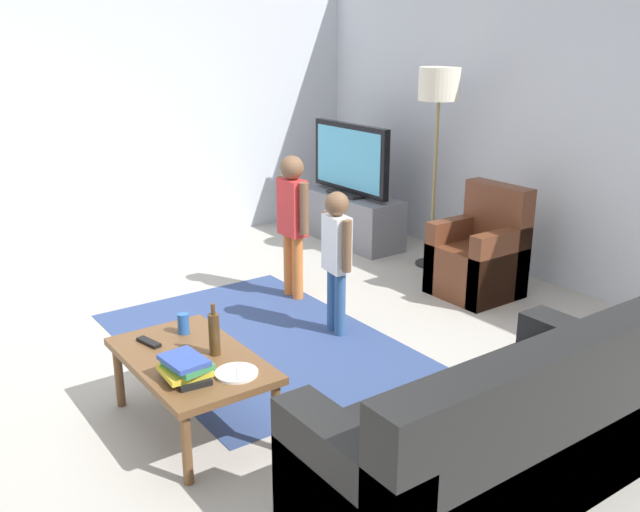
{
  "coord_description": "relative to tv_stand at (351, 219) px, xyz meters",
  "views": [
    {
      "loc": [
        3.57,
        -1.95,
        2.08
      ],
      "look_at": [
        0.0,
        0.6,
        0.65
      ],
      "focal_mm": 39.03,
      "sensor_mm": 36.0,
      "label": 1
    }
  ],
  "objects": [
    {
      "name": "wall_left",
      "position": [
        -1.17,
        -2.3,
        1.11
      ],
      "size": [
        0.12,
        6.0,
        2.7
      ],
      "primitive_type": "cube",
      "color": "silver",
      "rests_on": "ground"
    },
    {
      "name": "book_stack",
      "position": [
        2.48,
        -2.98,
        0.23
      ],
      "size": [
        0.28,
        0.23,
        0.12
      ],
      "color": "black",
      "rests_on": "coffee_table"
    },
    {
      "name": "tv_stand",
      "position": [
        0.0,
        0.0,
        0.0
      ],
      "size": [
        1.2,
        0.44,
        0.5
      ],
      "color": "slate",
      "rests_on": "ground"
    },
    {
      "name": "tv",
      "position": [
        -0.0,
        -0.02,
        0.6
      ],
      "size": [
        1.1,
        0.28,
        0.71
      ],
      "color": "black",
      "rests_on": "tv_stand"
    },
    {
      "name": "plate",
      "position": [
        2.59,
        -2.76,
        0.18
      ],
      "size": [
        0.22,
        0.22,
        0.02
      ],
      "color": "white",
      "rests_on": "coffee_table"
    },
    {
      "name": "wall_back",
      "position": [
        1.83,
        0.7,
        1.11
      ],
      "size": [
        6.0,
        0.12,
        2.7
      ],
      "primitive_type": "cube",
      "color": "silver",
      "rests_on": "ground"
    },
    {
      "name": "area_rug",
      "position": [
        1.5,
        -2.02,
        -0.24
      ],
      "size": [
        2.2,
        1.6,
        0.01
      ],
      "primitive_type": "cube",
      "color": "#33477A",
      "rests_on": "ground"
    },
    {
      "name": "bottle",
      "position": [
        2.32,
        -2.74,
        0.3
      ],
      "size": [
        0.06,
        0.06,
        0.29
      ],
      "color": "#4C3319",
      "rests_on": "coffee_table"
    },
    {
      "name": "child_near_tv",
      "position": [
        0.95,
        -1.33,
        0.45
      ],
      "size": [
        0.39,
        0.19,
        1.16
      ],
      "color": "orange",
      "rests_on": "ground"
    },
    {
      "name": "ground",
      "position": [
        1.83,
        -2.3,
        -0.24
      ],
      "size": [
        7.8,
        7.8,
        0.0
      ],
      "primitive_type": "plane",
      "color": "#B2ADA3"
    },
    {
      "name": "child_center",
      "position": [
        1.72,
        -1.48,
        0.38
      ],
      "size": [
        0.35,
        0.17,
        1.04
      ],
      "color": "#33598C",
      "rests_on": "ground"
    },
    {
      "name": "tv_remote",
      "position": [
        1.99,
        -2.98,
        0.19
      ],
      "size": [
        0.18,
        0.09,
        0.02
      ],
      "primitive_type": "cube",
      "rotation": [
        0.0,
        0.0,
        0.23
      ],
      "color": "black",
      "rests_on": "coffee_table"
    },
    {
      "name": "couch",
      "position": [
        3.65,
        -2.0,
        0.05
      ],
      "size": [
        0.8,
        1.8,
        0.86
      ],
      "color": "black",
      "rests_on": "ground"
    },
    {
      "name": "armchair",
      "position": [
        1.78,
        -0.04,
        0.05
      ],
      "size": [
        0.6,
        0.6,
        0.9
      ],
      "color": "brown",
      "rests_on": "ground"
    },
    {
      "name": "soda_can",
      "position": [
        1.97,
        -2.76,
        0.24
      ],
      "size": [
        0.07,
        0.07,
        0.12
      ],
      "primitive_type": "cylinder",
      "color": "#2659B2",
      "rests_on": "coffee_table"
    },
    {
      "name": "coffee_table",
      "position": [
        2.27,
        -2.86,
        0.13
      ],
      "size": [
        1.0,
        0.6,
        0.42
      ],
      "color": "brown",
      "rests_on": "ground"
    },
    {
      "name": "floor_lamp",
      "position": [
        1.01,
        0.15,
        1.3
      ],
      "size": [
        0.36,
        0.36,
        1.78
      ],
      "color": "#262626",
      "rests_on": "ground"
    }
  ]
}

